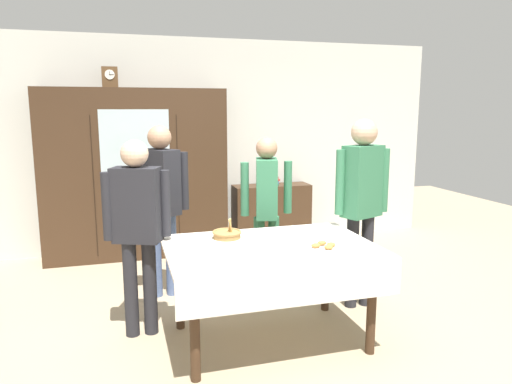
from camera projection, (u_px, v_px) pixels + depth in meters
ground_plane at (263, 329)px, 3.96m from camera, size 12.00×12.00×0.00m
back_wall at (204, 144)px, 6.23m from camera, size 6.40×0.10×2.70m
dining_table at (272, 260)px, 3.62m from camera, size 1.60×1.10×0.78m
wall_cabinet at (136, 174)px, 5.76m from camera, size 2.19×0.46×2.05m
mantel_clock at (110, 77)px, 5.50m from camera, size 0.18×0.11×0.24m
bookshelf_low at (272, 214)px, 6.40m from camera, size 1.03×0.35×0.81m
book_stack at (272, 181)px, 6.32m from camera, size 0.18×0.21×0.12m
tea_cup_front_edge at (239, 258)px, 3.23m from camera, size 0.13×0.13×0.06m
tea_cup_mid_right at (226, 252)px, 3.38m from camera, size 0.13×0.13×0.06m
tea_cup_center at (269, 240)px, 3.68m from camera, size 0.13×0.13×0.06m
bread_basket at (227, 234)px, 3.84m from camera, size 0.24×0.24×0.16m
pastry_plate at (324, 247)px, 3.54m from camera, size 0.28×0.28×0.05m
spoon_mid_left at (291, 232)px, 4.02m from camera, size 0.12×0.02×0.01m
spoon_mid_right at (366, 253)px, 3.43m from camera, size 0.12×0.02×0.01m
person_behind_table_left at (362, 194)px, 4.25m from camera, size 0.52×0.32×1.73m
person_by_cabinet at (267, 200)px, 4.62m from camera, size 0.52×0.40×1.55m
person_near_right_end at (137, 220)px, 3.71m from camera, size 0.52×0.32×1.58m
person_behind_table_right at (161, 194)px, 4.50m from camera, size 0.52×0.41×1.66m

